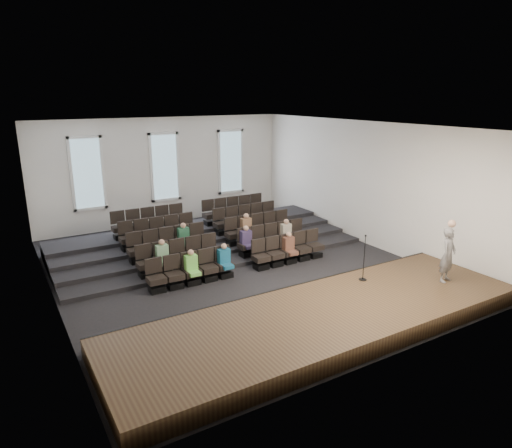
{
  "coord_description": "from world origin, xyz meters",
  "views": [
    {
      "loc": [
        -7.2,
        -13.6,
        6.04
      ],
      "look_at": [
        1.17,
        0.5,
        1.33
      ],
      "focal_mm": 32.0,
      "sensor_mm": 36.0,
      "label": 1
    }
  ],
  "objects": [
    {
      "name": "ground",
      "position": [
        0.0,
        0.0,
        0.0
      ],
      "size": [
        14.0,
        14.0,
        0.0
      ],
      "primitive_type": "plane",
      "color": "black",
      "rests_on": "ground"
    },
    {
      "name": "mic_stand",
      "position": [
        2.29,
        -4.06,
        0.93
      ],
      "size": [
        0.24,
        0.24,
        1.46
      ],
      "color": "black",
      "rests_on": "stage"
    },
    {
      "name": "speaker",
      "position": [
        4.4,
        -5.42,
        1.34
      ],
      "size": [
        0.7,
        0.55,
        1.68
      ],
      "primitive_type": "imported",
      "rotation": [
        0.0,
        0.0,
        0.26
      ],
      "color": "slate",
      "rests_on": "stage"
    },
    {
      "name": "risers",
      "position": [
        0.0,
        3.17,
        0.2
      ],
      "size": [
        11.8,
        4.8,
        0.6
      ],
      "color": "black",
      "rests_on": "ground"
    },
    {
      "name": "stage",
      "position": [
        0.0,
        -5.1,
        0.25
      ],
      "size": [
        11.8,
        3.6,
        0.5
      ],
      "primitive_type": "cube",
      "color": "#46341E",
      "rests_on": "ground"
    },
    {
      "name": "wall_front",
      "position": [
        0.0,
        -7.02,
        2.5
      ],
      "size": [
        12.0,
        0.04,
        5.0
      ],
      "primitive_type": "cube",
      "color": "white",
      "rests_on": "ground"
    },
    {
      "name": "ceiling",
      "position": [
        0.0,
        0.0,
        5.01
      ],
      "size": [
        12.0,
        14.0,
        0.02
      ],
      "primitive_type": "cube",
      "color": "white",
      "rests_on": "ground"
    },
    {
      "name": "wall_left",
      "position": [
        -6.02,
        0.0,
        2.5
      ],
      "size": [
        0.04,
        14.0,
        5.0
      ],
      "primitive_type": "cube",
      "color": "white",
      "rests_on": "ground"
    },
    {
      "name": "wall_right",
      "position": [
        6.02,
        0.0,
        2.5
      ],
      "size": [
        0.04,
        14.0,
        5.0
      ],
      "primitive_type": "cube",
      "color": "white",
      "rests_on": "ground"
    },
    {
      "name": "audience",
      "position": [
        0.0,
        0.32,
        0.81
      ],
      "size": [
        5.45,
        2.64,
        1.1
      ],
      "color": "#76D555",
      "rests_on": "seating_rows"
    },
    {
      "name": "windows",
      "position": [
        0.0,
        6.95,
        2.7
      ],
      "size": [
        8.44,
        0.1,
        3.24
      ],
      "color": "white",
      "rests_on": "wall_back"
    },
    {
      "name": "seating_rows",
      "position": [
        -0.0,
        1.54,
        0.68
      ],
      "size": [
        6.8,
        4.7,
        1.67
      ],
      "color": "black",
      "rests_on": "ground"
    },
    {
      "name": "wall_back",
      "position": [
        0.0,
        7.02,
        2.5
      ],
      "size": [
        12.0,
        0.04,
        5.0
      ],
      "primitive_type": "cube",
      "color": "white",
      "rests_on": "ground"
    },
    {
      "name": "stage_lip",
      "position": [
        0.0,
        -3.33,
        0.25
      ],
      "size": [
        11.8,
        0.06,
        0.52
      ],
      "primitive_type": "cube",
      "color": "black",
      "rests_on": "ground"
    }
  ]
}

